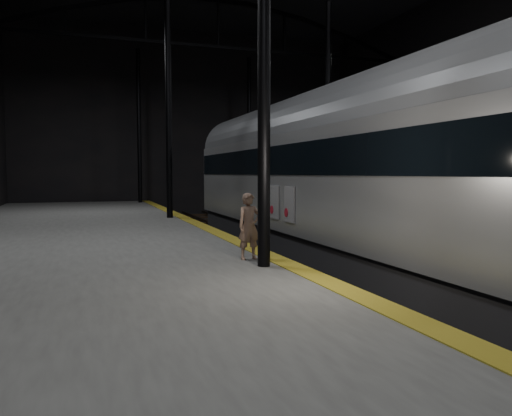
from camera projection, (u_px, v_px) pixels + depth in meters
name	position (u px, v px, depth m)	size (l,w,h in m)	color
ground	(335.00, 268.00, 15.45)	(44.00, 44.00, 0.00)	black
platform_left	(78.00, 267.00, 12.97)	(9.00, 43.80, 1.00)	#4D4D4B
tactile_strip	(234.00, 240.00, 14.32)	(0.50, 43.80, 0.01)	olive
track	(335.00, 266.00, 15.44)	(2.40, 43.00, 0.24)	#3F3328
train	(320.00, 169.00, 16.25)	(3.07, 20.53, 5.49)	#94979B
woman	(249.00, 226.00, 11.15)	(0.54, 0.36, 1.49)	#906C58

